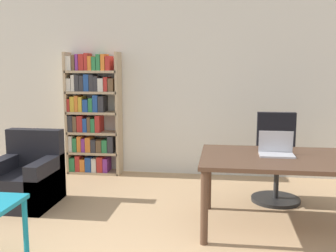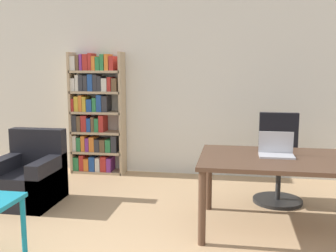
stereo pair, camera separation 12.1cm
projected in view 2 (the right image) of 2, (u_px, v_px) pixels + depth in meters
name	position (u px, v px, depth m)	size (l,w,h in m)	color
wall_back	(208.00, 84.00, 5.73)	(8.00, 0.06, 2.70)	silver
desk	(294.00, 166.00, 3.78)	(1.81, 1.04, 0.73)	#4C3323
laptop	(276.00, 151.00, 3.85)	(0.33, 0.22, 0.23)	#B2B2B7
office_chair	(278.00, 163.00, 4.69)	(0.58, 0.58, 1.05)	black
armchair	(29.00, 179.00, 4.65)	(0.68, 0.75, 0.85)	black
bookshelf	(95.00, 114.00, 5.89)	(0.81, 0.28, 1.81)	tan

